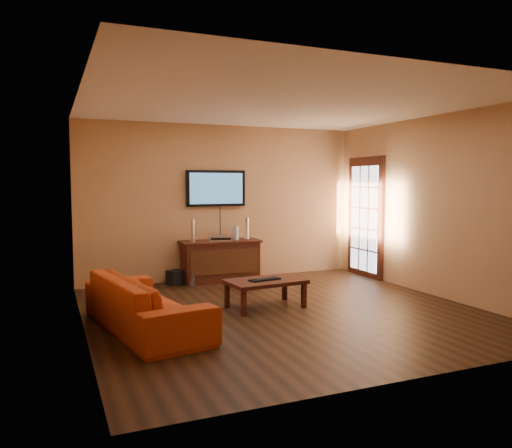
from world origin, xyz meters
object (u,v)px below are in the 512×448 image
media_console (220,261)px  bottle (193,281)px  subwoofer (176,277)px  keyboard (265,279)px  speaker_right (247,229)px  av_receiver (221,238)px  television (216,188)px  coffee_table (265,283)px  game_console (235,233)px  sofa (146,294)px  speaker_left (193,232)px

media_console → bottle: media_console is taller
subwoofer → keyboard: (0.74, -2.01, 0.28)m
keyboard → speaker_right: bearing=74.9°
media_console → av_receiver: size_ratio=3.50×
television → av_receiver: size_ratio=2.72×
keyboard → av_receiver: bearing=89.0°
coffee_table → game_console: bearing=81.3°
television → bottle: television is taller
speaker_right → bottle: (-1.08, -0.33, -0.78)m
bottle → keyboard: keyboard is taller
media_console → game_console: (0.29, 0.04, 0.47)m
coffee_table → bottle: bearing=108.7°
sofa → speaker_left: (1.21, 2.34, 0.46)m
keyboard → sofa: bearing=-167.7°
speaker_right → game_console: speaker_right is taller
television → game_console: 0.84m
speaker_right → keyboard: speaker_right is taller
game_console → subwoofer: (-1.07, -0.01, -0.71)m
av_receiver → speaker_right: bearing=22.1°
coffee_table → media_console: bearing=89.6°
av_receiver → keyboard: 1.99m
coffee_table → av_receiver: 1.98m
media_console → subwoofer: media_console is taller
av_receiver → subwoofer: size_ratio=1.63×
keyboard → bottle: bearing=107.8°
game_console → subwoofer: game_console is taller
speaker_left → game_console: speaker_left is taller
television → speaker_right: (0.51, -0.19, -0.72)m
speaker_left → coffee_table: bearing=-76.3°
sofa → game_console: 3.14m
coffee_table → bottle: 1.77m
subwoofer → speaker_left: bearing=-31.4°
speaker_right → keyboard: (-0.54, -2.02, -0.49)m
television → speaker_left: bearing=-154.5°
television → coffee_table: size_ratio=0.97×
speaker_left → subwoofer: size_ratio=1.55×
av_receiver → bottle: 0.91m
television → sofa: 3.30m
coffee_table → subwoofer: coffee_table is taller
television → av_receiver: bearing=-90.6°
sofa → speaker_left: bearing=-37.8°
coffee_table → speaker_right: speaker_right is taller
keyboard → media_console: bearing=88.9°
speaker_right → av_receiver: 0.53m
subwoofer → keyboard: bearing=-93.9°
speaker_left → speaker_right: speaker_right is taller
television → sofa: television is taller
media_console → bottle: 0.70m
game_console → bottle: (-0.87, -0.34, -0.73)m
coffee_table → bottle: coffee_table is taller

